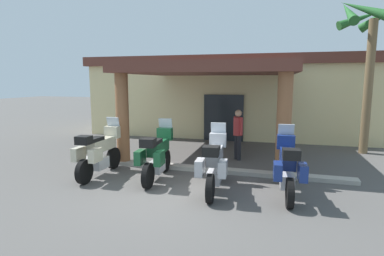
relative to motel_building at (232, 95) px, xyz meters
The scene contains 9 objects.
ground_plane 10.06m from the motel_building, 89.56° to the right, with size 80.00×80.00×0.00m, color #514F4C.
motel_building is the anchor object (origin of this frame).
motorcycle_cream 9.49m from the motel_building, 104.25° to the right, with size 0.71×2.21×1.61m.
motorcycle_green 9.07m from the motel_building, 93.80° to the right, with size 0.74×2.21×1.61m.
motorcycle_silver 9.59m from the motel_building, 83.20° to the right, with size 0.74×2.21×1.61m.
motorcycle_blue 9.75m from the motel_building, 72.88° to the right, with size 0.73×2.21×1.61m.
pedestrian 6.33m from the motel_building, 78.76° to the right, with size 0.36×0.43×1.74m.
palm_tree_near_portico 7.23m from the motel_building, 33.56° to the right, with size 2.63×2.68×5.77m.
curb_strip 8.04m from the motel_building, 88.06° to the right, with size 8.88×0.36×0.12m, color #ADA89E.
Camera 1 is at (2.64, -6.84, 2.70)m, focal length 29.18 mm.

